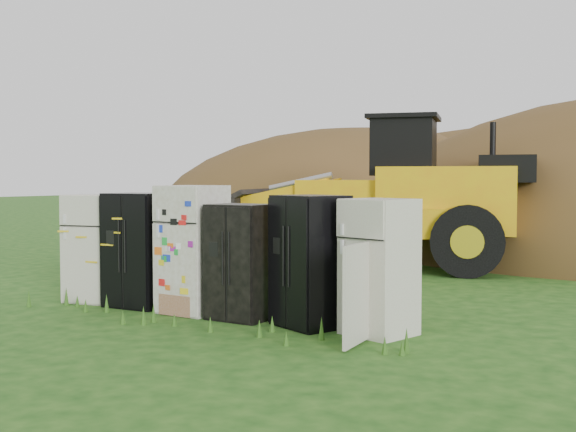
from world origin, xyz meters
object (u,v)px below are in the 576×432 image
fridge_dark_mid (241,262)px  wheel_loader (366,192)px  fridge_open_door (379,267)px  fridge_leftmost (94,248)px  fridge_sticker (193,249)px  fridge_black_side (139,250)px  fridge_black_right (310,261)px

fridge_dark_mid → wheel_loader: bearing=99.0°
fridge_open_door → fridge_leftmost: bearing=-163.4°
fridge_open_door → wheel_loader: wheel_loader is taller
fridge_sticker → fridge_leftmost: bearing=-177.6°
fridge_leftmost → fridge_black_side: size_ratio=0.98×
fridge_black_right → fridge_black_side: bearing=-156.7°
fridge_black_right → fridge_open_door: bearing=23.2°
fridge_leftmost → fridge_black_right: fridge_black_right is taller
wheel_loader → fridge_black_right: bearing=-87.0°
fridge_leftmost → fridge_dark_mid: bearing=-11.6°
fridge_dark_mid → fridge_leftmost: bearing=179.8°
fridge_sticker → fridge_black_right: bearing=1.4°
fridge_black_side → fridge_open_door: (4.02, 0.03, -0.01)m
fridge_sticker → fridge_open_door: size_ratio=1.09×
fridge_leftmost → fridge_open_door: bearing=-10.9°
fridge_sticker → wheel_loader: size_ratio=0.27×
fridge_leftmost → fridge_black_right: bearing=-10.8°
fridge_leftmost → fridge_sticker: size_ratio=0.92×
fridge_leftmost → fridge_open_door: (4.97, 0.05, 0.00)m
fridge_sticker → wheel_loader: bearing=92.3°
fridge_black_right → wheel_loader: wheel_loader is taller
fridge_leftmost → fridge_dark_mid: size_ratio=1.06×
fridge_black_side → fridge_black_right: bearing=-2.6°
fridge_black_right → fridge_open_door: fridge_black_right is taller
fridge_sticker → fridge_open_door: (2.99, 0.01, -0.08)m
fridge_black_side → wheel_loader: (0.93, 6.33, 0.80)m
fridge_black_side → fridge_sticker: fridge_sticker is taller
fridge_leftmost → fridge_sticker: 1.98m
fridge_black_side → wheel_loader: bearing=78.6°
fridge_open_door → wheel_loader: bearing=132.2°
fridge_sticker → fridge_dark_mid: size_ratio=1.16×
fridge_open_door → wheel_loader: size_ratio=0.25×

